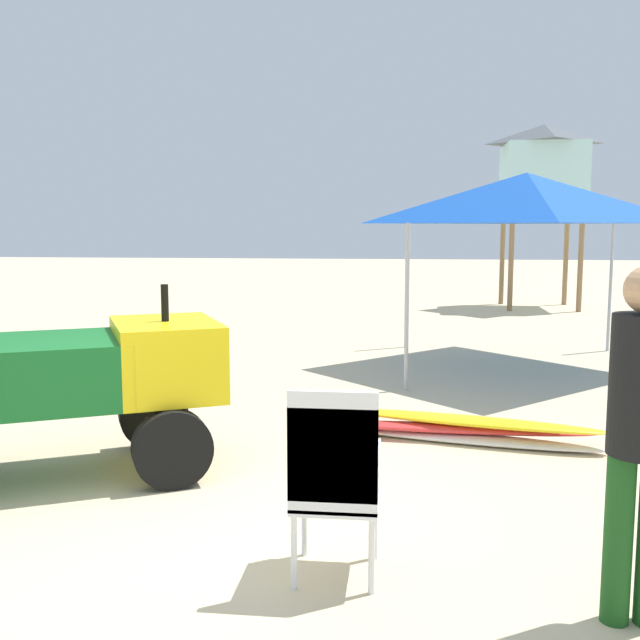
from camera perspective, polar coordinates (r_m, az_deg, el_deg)
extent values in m
plane|color=beige|center=(5.00, -9.39, -15.91)|extent=(80.00, 80.00, 0.00)
cube|color=#146023|center=(6.07, -23.14, -3.87)|extent=(2.10, 1.79, 0.50)
cube|color=yellow|center=(6.11, -11.85, -2.89)|extent=(1.21, 1.34, 0.60)
cylinder|color=black|center=(6.05, -11.96, 1.31)|extent=(0.08, 0.08, 0.30)
cylinder|color=black|center=(6.76, -12.81, -7.13)|extent=(0.62, 0.43, 0.60)
cylinder|color=black|center=(5.71, -11.39, -9.79)|extent=(0.62, 0.43, 0.60)
cube|color=white|center=(4.25, 1.27, -13.73)|extent=(0.48, 0.48, 0.04)
cube|color=white|center=(3.97, 0.98, -12.17)|extent=(0.48, 0.04, 0.40)
cube|color=white|center=(4.22, 1.27, -12.59)|extent=(0.48, 0.48, 0.04)
cube|color=white|center=(3.94, 0.98, -10.94)|extent=(0.48, 0.04, 0.40)
cube|color=white|center=(4.19, 1.28, -11.43)|extent=(0.48, 0.48, 0.04)
cube|color=white|center=(3.92, 0.98, -9.68)|extent=(0.48, 0.04, 0.40)
cube|color=white|center=(4.16, 1.28, -10.25)|extent=(0.48, 0.48, 0.04)
cube|color=white|center=(3.89, 0.99, -8.42)|extent=(0.48, 0.04, 0.40)
cylinder|color=white|center=(4.51, 4.27, -15.58)|extent=(0.04, 0.04, 0.42)
cylinder|color=white|center=(4.55, -1.22, -15.38)|extent=(0.04, 0.04, 0.42)
cylinder|color=white|center=(4.13, 4.02, -17.84)|extent=(0.04, 0.04, 0.42)
cylinder|color=white|center=(4.17, -2.04, -17.59)|extent=(0.04, 0.04, 0.42)
ellipsoid|color=white|center=(6.93, 10.69, -8.95)|extent=(2.59, 0.84, 0.08)
ellipsoid|color=red|center=(6.92, 10.34, -8.27)|extent=(2.56, 0.36, 0.08)
ellipsoid|color=yellow|center=(6.89, 11.58, -7.69)|extent=(2.44, 0.84, 0.08)
cylinder|color=#194C19|center=(4.05, 22.15, -15.47)|extent=(0.14, 0.14, 0.86)
cylinder|color=#B2B2B7|center=(8.79, 6.77, 0.96)|extent=(0.05, 0.05, 2.00)
cylinder|color=#B2B2B7|center=(11.96, 6.72, 2.63)|extent=(0.05, 0.05, 2.00)
cylinder|color=#B2B2B7|center=(12.39, 21.62, 2.33)|extent=(0.05, 0.05, 2.00)
pyramid|color=#144CB2|center=(10.47, 15.71, 9.11)|extent=(3.18, 3.18, 0.68)
cylinder|color=olive|center=(17.61, 14.61, 4.08)|extent=(0.12, 0.12, 2.10)
cylinder|color=olive|center=(17.90, 19.57, 3.94)|extent=(0.12, 0.12, 2.10)
cylinder|color=olive|center=(19.16, 13.96, 4.34)|extent=(0.12, 0.12, 2.10)
cylinder|color=olive|center=(19.42, 18.54, 4.22)|extent=(0.12, 0.12, 2.10)
cube|color=#B3E4E0|center=(18.51, 16.89, 10.18)|extent=(1.80, 1.80, 1.80)
pyramid|color=#4C5156|center=(18.61, 17.02, 13.64)|extent=(1.98, 1.98, 0.45)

